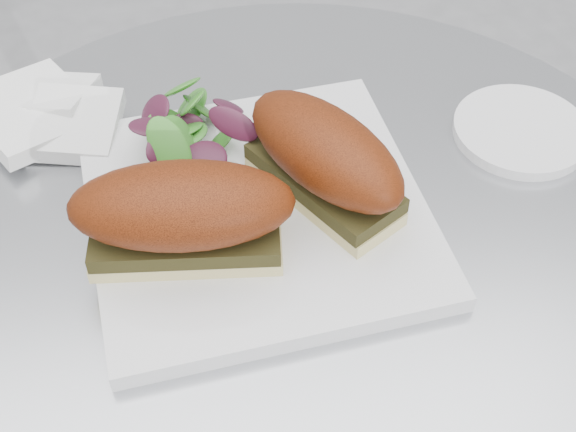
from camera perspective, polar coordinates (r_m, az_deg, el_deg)
name	(u,v)px	position (r m, az deg, el deg)	size (l,w,h in m)	color
table	(296,397)	(0.85, 0.60, -12.73)	(0.70, 0.70, 0.73)	silver
plate	(257,211)	(0.66, -2.23, 0.38)	(0.27, 0.27, 0.02)	silver
sandwich_left	(183,213)	(0.60, -7.49, 0.18)	(0.17, 0.09, 0.08)	beige
sandwich_right	(325,158)	(0.64, 2.63, 4.18)	(0.15, 0.17, 0.08)	beige
salad	(191,121)	(0.70, -6.93, 6.72)	(0.10, 0.10, 0.05)	#3E8A2D
napkin	(55,125)	(0.77, -16.25, 6.20)	(0.13, 0.13, 0.02)	white
saucer	(521,131)	(0.77, 16.22, 5.86)	(0.12, 0.12, 0.01)	silver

